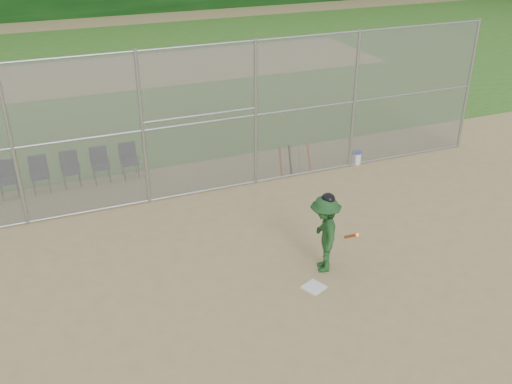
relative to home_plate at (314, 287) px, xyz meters
name	(u,v)px	position (x,y,z in m)	size (l,w,h in m)	color
ground	(303,293)	(-0.30, -0.08, -0.01)	(100.00, 100.00, 0.00)	tan
grass_strip	(130,71)	(-0.30, 17.92, 0.00)	(100.00, 100.00, 0.00)	#34671F
dirt_patch_far	(130,71)	(-0.30, 17.92, 0.00)	(24.00, 24.00, 0.00)	tan
backstop_fence	(220,117)	(-0.30, 4.92, 2.06)	(16.09, 0.09, 4.00)	gray
home_plate	(314,287)	(0.00, 0.00, 0.00)	(0.40, 0.40, 0.02)	white
batter_at_plate	(324,233)	(0.47, 0.54, 0.87)	(1.01, 1.40, 1.82)	#1E4B20
water_cooler	(356,157)	(4.00, 5.03, 0.19)	(0.30, 0.30, 0.38)	white
spare_bats	(295,159)	(2.02, 5.16, 0.40)	(0.96, 0.35, 0.84)	#D84C14
chair_1	(8,180)	(-5.65, 6.66, 0.47)	(0.54, 0.52, 0.96)	black
chair_2	(40,175)	(-4.85, 6.66, 0.47)	(0.54, 0.52, 0.96)	black
chair_3	(71,170)	(-4.05, 6.66, 0.47)	(0.54, 0.52, 0.96)	black
chair_4	(101,165)	(-3.25, 6.66, 0.47)	(0.54, 0.52, 0.96)	black
chair_5	(129,161)	(-2.45, 6.66, 0.47)	(0.54, 0.52, 0.96)	black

